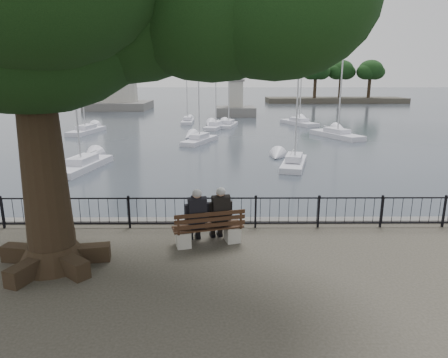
{
  "coord_description": "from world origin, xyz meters",
  "views": [
    {
      "loc": [
        -0.08,
        -9.46,
        4.69
      ],
      "look_at": [
        0.0,
        2.5,
        1.6
      ],
      "focal_mm": 32.0,
      "sensor_mm": 36.0,
      "label": 1
    }
  ],
  "objects_px": {
    "bench": "(208,232)",
    "person_right": "(219,216)",
    "person_left": "(196,218)",
    "lion_monument": "(235,101)",
    "lighthouse": "(115,29)"
  },
  "relations": [
    {
      "from": "lighthouse",
      "to": "lion_monument",
      "type": "xyz_separation_m",
      "value": [
        20.0,
        -12.06,
        -11.16
      ]
    },
    {
      "from": "lion_monument",
      "to": "person_left",
      "type": "bearing_deg",
      "value": -93.28
    },
    {
      "from": "bench",
      "to": "person_right",
      "type": "relative_size",
      "value": 1.25
    },
    {
      "from": "bench",
      "to": "person_left",
      "type": "height_order",
      "value": "person_left"
    },
    {
      "from": "person_right",
      "to": "lighthouse",
      "type": "height_order",
      "value": "lighthouse"
    },
    {
      "from": "person_left",
      "to": "lion_monument",
      "type": "relative_size",
      "value": 0.2
    },
    {
      "from": "person_right",
      "to": "lion_monument",
      "type": "relative_size",
      "value": 0.2
    },
    {
      "from": "person_left",
      "to": "person_right",
      "type": "bearing_deg",
      "value": 14.86
    },
    {
      "from": "bench",
      "to": "lion_monument",
      "type": "height_order",
      "value": "lion_monument"
    },
    {
      "from": "bench",
      "to": "lighthouse",
      "type": "relative_size",
      "value": 0.07
    },
    {
      "from": "bench",
      "to": "lighthouse",
      "type": "xyz_separation_m",
      "value": [
        -17.54,
        60.79,
        11.92
      ]
    },
    {
      "from": "bench",
      "to": "lion_monument",
      "type": "xyz_separation_m",
      "value": [
        2.46,
        48.73,
        0.75
      ]
    },
    {
      "from": "lion_monument",
      "to": "person_right",
      "type": "bearing_deg",
      "value": -92.52
    },
    {
      "from": "bench",
      "to": "lighthouse",
      "type": "bearing_deg",
      "value": 106.1
    },
    {
      "from": "person_right",
      "to": "bench",
      "type": "bearing_deg",
      "value": -147.36
    }
  ]
}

